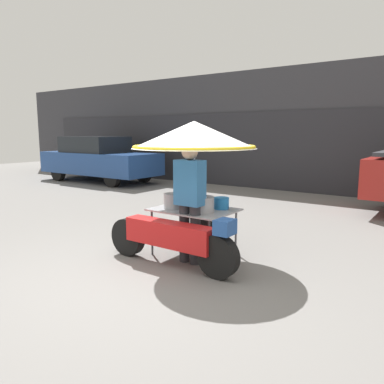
{
  "coord_description": "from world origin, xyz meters",
  "views": [
    {
      "loc": [
        2.97,
        -3.25,
        1.74
      ],
      "look_at": [
        -0.02,
        0.95,
        0.92
      ],
      "focal_mm": 35.0,
      "sensor_mm": 36.0,
      "label": 1
    }
  ],
  "objects": [
    {
      "name": "vendor_person",
      "position": [
        0.13,
        0.69,
        0.9
      ],
      "size": [
        0.38,
        0.22,
        1.6
      ],
      "color": "#2D2D33",
      "rests_on": "ground"
    },
    {
      "name": "potted_plant",
      "position": [
        -8.89,
        6.88,
        0.48
      ],
      "size": [
        0.66,
        0.66,
        0.87
      ],
      "color": "#2D2D33",
      "rests_on": "ground"
    },
    {
      "name": "parked_car",
      "position": [
        -7.52,
        5.72,
        0.81
      ],
      "size": [
        4.6,
        1.74,
        1.6
      ],
      "color": "black",
      "rests_on": "ground"
    },
    {
      "name": "shopfront_building",
      "position": [
        0.0,
        8.52,
        1.82
      ],
      "size": [
        28.0,
        2.06,
        3.66
      ],
      "color": "#38383D",
      "rests_on": "ground"
    },
    {
      "name": "ground_plane",
      "position": [
        0.0,
        0.0,
        0.0
      ],
      "size": [
        36.0,
        36.0,
        0.0
      ],
      "primitive_type": "plane",
      "color": "slate"
    },
    {
      "name": "vendor_motorcycle_cart",
      "position": [
        -0.02,
        0.94,
        1.45
      ],
      "size": [
        2.04,
        1.73,
        1.9
      ],
      "color": "black",
      "rests_on": "ground"
    }
  ]
}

